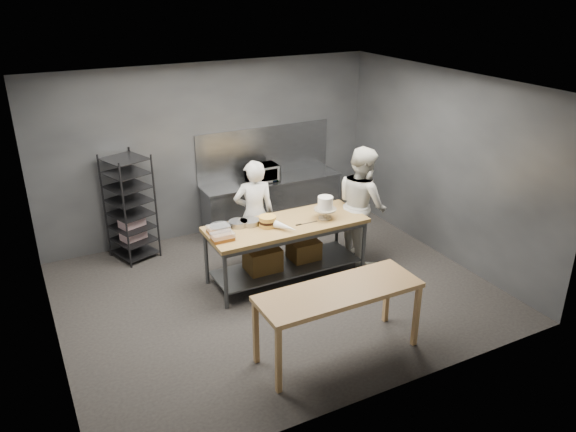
# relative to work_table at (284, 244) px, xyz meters

# --- Properties ---
(ground) EXTENTS (6.00, 6.00, 0.00)m
(ground) POSITION_rel_work_table_xyz_m (-0.30, -0.33, -0.57)
(ground) COLOR black
(ground) RESTS_ON ground
(back_wall) EXTENTS (6.00, 0.04, 3.00)m
(back_wall) POSITION_rel_work_table_xyz_m (-0.30, 2.17, 0.93)
(back_wall) COLOR #4C4F54
(back_wall) RESTS_ON ground
(work_table) EXTENTS (2.40, 0.90, 0.92)m
(work_table) POSITION_rel_work_table_xyz_m (0.00, 0.00, 0.00)
(work_table) COLOR olive
(work_table) RESTS_ON ground
(near_counter) EXTENTS (2.00, 0.70, 0.90)m
(near_counter) POSITION_rel_work_table_xyz_m (-0.28, -1.98, 0.24)
(near_counter) COLOR #A47444
(near_counter) RESTS_ON ground
(back_counter) EXTENTS (2.60, 0.60, 0.90)m
(back_counter) POSITION_rel_work_table_xyz_m (0.70, 1.85, -0.12)
(back_counter) COLOR slate
(back_counter) RESTS_ON ground
(splashback_panel) EXTENTS (2.60, 0.02, 0.90)m
(splashback_panel) POSITION_rel_work_table_xyz_m (0.70, 2.15, 0.78)
(splashback_panel) COLOR slate
(splashback_panel) RESTS_ON back_counter
(speed_rack) EXTENTS (0.79, 0.82, 1.75)m
(speed_rack) POSITION_rel_work_table_xyz_m (-1.86, 1.77, 0.28)
(speed_rack) COLOR black
(speed_rack) RESTS_ON ground
(chef_behind) EXTENTS (0.71, 0.55, 1.74)m
(chef_behind) POSITION_rel_work_table_xyz_m (-0.21, 0.61, 0.30)
(chef_behind) COLOR white
(chef_behind) RESTS_ON ground
(chef_right) EXTENTS (0.79, 0.97, 1.89)m
(chef_right) POSITION_rel_work_table_xyz_m (1.40, 0.02, 0.37)
(chef_right) COLOR silver
(chef_right) RESTS_ON ground
(microwave) EXTENTS (0.54, 0.37, 0.30)m
(microwave) POSITION_rel_work_table_xyz_m (0.51, 1.85, 0.48)
(microwave) COLOR black
(microwave) RESTS_ON back_counter
(frosted_cake_stand) EXTENTS (0.34, 0.34, 0.35)m
(frosted_cake_stand) POSITION_rel_work_table_xyz_m (0.62, -0.14, 0.56)
(frosted_cake_stand) COLOR #ACA18A
(frosted_cake_stand) RESTS_ON work_table
(layer_cake) EXTENTS (0.25, 0.25, 0.16)m
(layer_cake) POSITION_rel_work_table_xyz_m (-0.27, -0.01, 0.43)
(layer_cake) COLOR gold
(layer_cake) RESTS_ON work_table
(cake_pans) EXTENTS (0.75, 0.32, 0.07)m
(cake_pans) POSITION_rel_work_table_xyz_m (-0.69, 0.19, 0.39)
(cake_pans) COLOR gray
(cake_pans) RESTS_ON work_table
(piping_bag) EXTENTS (0.28, 0.39, 0.12)m
(piping_bag) POSITION_rel_work_table_xyz_m (-0.11, -0.26, 0.41)
(piping_bag) COLOR white
(piping_bag) RESTS_ON work_table
(offset_spatula) EXTENTS (0.36, 0.02, 0.02)m
(offset_spatula) POSITION_rel_work_table_xyz_m (0.23, -0.18, 0.35)
(offset_spatula) COLOR slate
(offset_spatula) RESTS_ON work_table
(pastry_clamshells) EXTENTS (0.35, 0.47, 0.11)m
(pastry_clamshells) POSITION_rel_work_table_xyz_m (-1.01, -0.02, 0.40)
(pastry_clamshells) COLOR #A66721
(pastry_clamshells) RESTS_ON work_table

